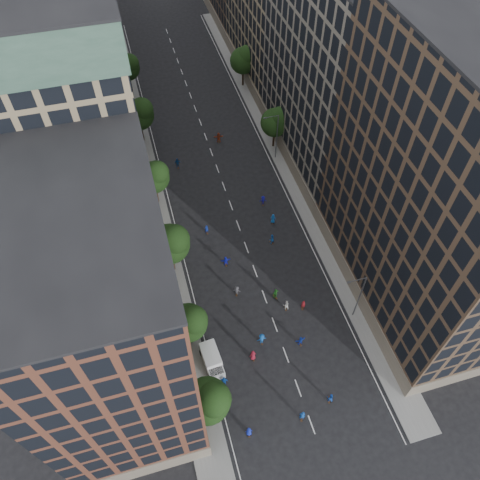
{
  "coord_description": "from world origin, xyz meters",
  "views": [
    {
      "loc": [
        -12.63,
        -14.15,
        55.71
      ],
      "look_at": [
        -0.97,
        27.11,
        2.0
      ],
      "focal_mm": 35.0,
      "sensor_mm": 36.0,
      "label": 1
    }
  ],
  "objects_px": {
    "streetlamp_far": "(276,135)",
    "cargo_van": "(212,360)",
    "streetlamp_near": "(359,295)",
    "skater_0": "(249,432)",
    "skater_1": "(302,416)",
    "skater_2": "(330,398)"
  },
  "relations": [
    {
      "from": "cargo_van",
      "to": "skater_1",
      "type": "distance_m",
      "value": 12.58
    },
    {
      "from": "streetlamp_near",
      "to": "skater_0",
      "type": "bearing_deg",
      "value": -148.07
    },
    {
      "from": "streetlamp_far",
      "to": "cargo_van",
      "type": "distance_m",
      "value": 40.06
    },
    {
      "from": "streetlamp_far",
      "to": "skater_2",
      "type": "xyz_separation_m",
      "value": [
        -7.3,
        -42.9,
        -4.36
      ]
    },
    {
      "from": "cargo_van",
      "to": "streetlamp_near",
      "type": "bearing_deg",
      "value": 0.21
    },
    {
      "from": "streetlamp_far",
      "to": "skater_1",
      "type": "relative_size",
      "value": 4.74
    },
    {
      "from": "cargo_van",
      "to": "skater_0",
      "type": "distance_m",
      "value": 9.56
    },
    {
      "from": "streetlamp_far",
      "to": "skater_2",
      "type": "bearing_deg",
      "value": -99.66
    },
    {
      "from": "streetlamp_far",
      "to": "skater_1",
      "type": "xyz_separation_m",
      "value": [
        -11.24,
        -44.0,
        -4.21
      ]
    },
    {
      "from": "skater_1",
      "to": "skater_2",
      "type": "height_order",
      "value": "skater_1"
    },
    {
      "from": "streetlamp_near",
      "to": "cargo_van",
      "type": "xyz_separation_m",
      "value": [
        -19.68,
        -1.67,
        -3.9
      ]
    },
    {
      "from": "skater_2",
      "to": "cargo_van",
      "type": "bearing_deg",
      "value": -10.54
    },
    {
      "from": "skater_0",
      "to": "skater_2",
      "type": "relative_size",
      "value": 1.02
    },
    {
      "from": "streetlamp_far",
      "to": "cargo_van",
      "type": "bearing_deg",
      "value": -119.58
    },
    {
      "from": "skater_0",
      "to": "skater_1",
      "type": "bearing_deg",
      "value": -171.48
    },
    {
      "from": "cargo_van",
      "to": "skater_1",
      "type": "xyz_separation_m",
      "value": [
        8.43,
        -9.33,
        -0.31
      ]
    },
    {
      "from": "skater_1",
      "to": "skater_2",
      "type": "xyz_separation_m",
      "value": [
        3.94,
        1.1,
        -0.15
      ]
    },
    {
      "from": "streetlamp_near",
      "to": "skater_1",
      "type": "relative_size",
      "value": 4.74
    },
    {
      "from": "streetlamp_near",
      "to": "cargo_van",
      "type": "relative_size",
      "value": 1.93
    },
    {
      "from": "skater_0",
      "to": "skater_1",
      "type": "relative_size",
      "value": 0.86
    },
    {
      "from": "streetlamp_near",
      "to": "skater_1",
      "type": "bearing_deg",
      "value": -135.63
    },
    {
      "from": "streetlamp_far",
      "to": "skater_1",
      "type": "height_order",
      "value": "streetlamp_far"
    }
  ]
}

